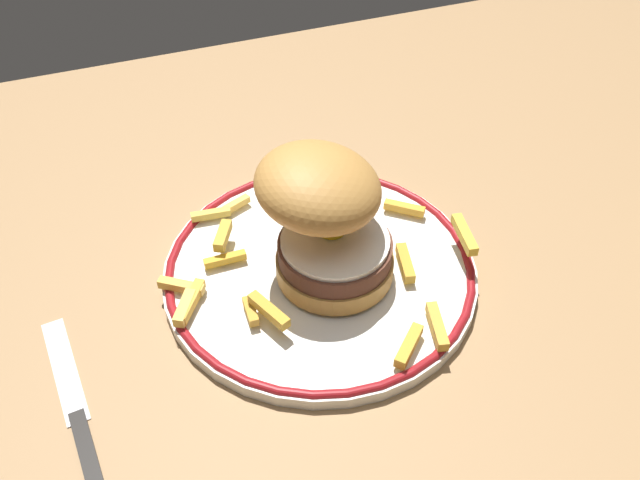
{
  "coord_description": "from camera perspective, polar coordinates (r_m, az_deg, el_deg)",
  "views": [
    {
      "loc": [
        -15.79,
        -39.1,
        46.09
      ],
      "look_at": [
        -0.89,
        1.33,
        4.6
      ],
      "focal_mm": 38.36,
      "sensor_mm": 36.0,
      "label": 1
    }
  ],
  "objects": [
    {
      "name": "ground_plane",
      "position": [
        0.64,
        1.17,
        -4.85
      ],
      "size": [
        132.05,
        94.38,
        4.0
      ],
      "primitive_type": "cube",
      "color": "#957048"
    },
    {
      "name": "dinner_plate",
      "position": [
        0.62,
        -0.0,
        -2.49
      ],
      "size": [
        28.51,
        28.51,
        1.6
      ],
      "color": "white",
      "rests_on": "ground_plane"
    },
    {
      "name": "burger",
      "position": [
        0.58,
        0.4,
        2.19
      ],
      "size": [
        14.0,
        13.52,
        12.28
      ],
      "color": "#B4803A",
      "rests_on": "dinner_plate"
    },
    {
      "name": "fries_pile",
      "position": [
        0.6,
        -1.15,
        -2.96
      ],
      "size": [
        27.88,
        24.35,
        2.76
      ],
      "color": "#E5B74B",
      "rests_on": "dinner_plate"
    },
    {
      "name": "knife",
      "position": [
        0.57,
        -19.6,
        -13.71
      ],
      "size": [
        3.39,
        18.06,
        0.7
      ],
      "color": "black",
      "rests_on": "ground_plane"
    }
  ]
}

